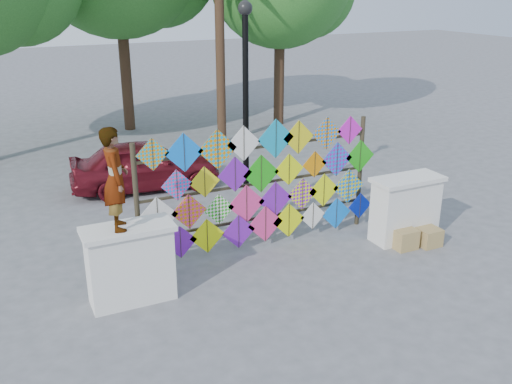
% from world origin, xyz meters
% --- Properties ---
extents(ground, '(80.00, 80.00, 0.00)m').
position_xyz_m(ground, '(0.00, 0.00, 0.00)').
color(ground, gray).
rests_on(ground, ground).
extents(parapet_left, '(1.40, 0.65, 1.28)m').
position_xyz_m(parapet_left, '(-2.70, -0.20, 0.65)').
color(parapet_left, silver).
rests_on(parapet_left, ground).
extents(parapet_right, '(1.40, 0.65, 1.28)m').
position_xyz_m(parapet_right, '(2.70, -0.20, 0.65)').
color(parapet_right, silver).
rests_on(parapet_right, ground).
extents(kite_rack, '(4.90, 0.24, 2.46)m').
position_xyz_m(kite_rack, '(0.08, 0.73, 1.22)').
color(kite_rack, '#2F281A').
rests_on(kite_rack, ground).
extents(vendor_woman, '(0.45, 0.62, 1.57)m').
position_xyz_m(vendor_woman, '(-2.82, -0.20, 2.07)').
color(vendor_woman, '#99999E').
rests_on(vendor_woman, parapet_left).
extents(sedan, '(3.70, 1.79, 1.22)m').
position_xyz_m(sedan, '(-1.09, 4.87, 0.61)').
color(sedan, maroon).
rests_on(sedan, ground).
extents(lamppost, '(0.28, 0.28, 4.46)m').
position_xyz_m(lamppost, '(0.30, 2.00, 2.69)').
color(lamppost, black).
rests_on(lamppost, ground).
extents(cardboard_box_near, '(0.43, 0.39, 0.39)m').
position_xyz_m(cardboard_box_near, '(2.44, -0.54, 0.19)').
color(cardboard_box_near, '#A3884E').
rests_on(cardboard_box_near, ground).
extents(cardboard_box_far, '(0.41, 0.38, 0.35)m').
position_xyz_m(cardboard_box_far, '(2.95, -0.66, 0.17)').
color(cardboard_box_far, '#A3884E').
rests_on(cardboard_box_far, ground).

